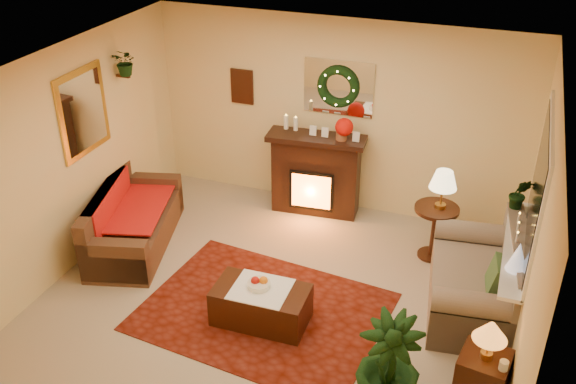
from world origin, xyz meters
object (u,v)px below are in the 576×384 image
(fireplace, at_px, (316,174))
(side_table_round, at_px, (434,233))
(sofa, at_px, (134,214))
(loveseat, at_px, (476,276))
(coffee_table, at_px, (261,305))
(end_table_square, at_px, (482,377))

(fireplace, distance_m, side_table_round, 1.79)
(sofa, bearing_deg, loveseat, -13.24)
(sofa, relative_size, side_table_round, 2.61)
(sofa, height_order, fireplace, fireplace)
(side_table_round, distance_m, coffee_table, 2.37)
(loveseat, relative_size, end_table_square, 3.06)
(coffee_table, bearing_deg, side_table_round, 49.39)
(side_table_round, relative_size, coffee_table, 0.70)
(fireplace, height_order, side_table_round, fireplace)
(end_table_square, bearing_deg, loveseat, 98.58)
(fireplace, relative_size, side_table_round, 1.66)
(side_table_round, height_order, end_table_square, side_table_round)
(side_table_round, xyz_separation_m, end_table_square, (0.77, -2.17, -0.05))
(end_table_square, relative_size, coffee_table, 0.53)
(sofa, bearing_deg, fireplace, 24.92)
(side_table_round, bearing_deg, sofa, -164.13)
(side_table_round, bearing_deg, fireplace, 161.19)
(side_table_round, bearing_deg, loveseat, -55.88)
(sofa, height_order, end_table_square, sofa)
(loveseat, height_order, end_table_square, loveseat)
(end_table_square, height_order, coffee_table, end_table_square)
(end_table_square, bearing_deg, fireplace, 131.82)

